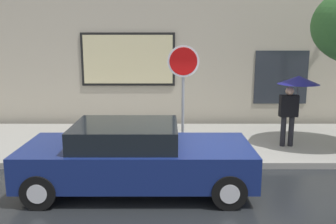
# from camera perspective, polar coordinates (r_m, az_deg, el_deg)

# --- Properties ---
(ground_plane) EXTENTS (60.00, 60.00, 0.00)m
(ground_plane) POSITION_cam_1_polar(r_m,az_deg,el_deg) (7.66, 5.85, -11.54)
(ground_plane) COLOR black
(sidewalk) EXTENTS (20.00, 4.00, 0.15)m
(sidewalk) POSITION_cam_1_polar(r_m,az_deg,el_deg) (10.45, 4.27, -4.76)
(sidewalk) COLOR gray
(sidewalk) RESTS_ON ground
(building_facade) EXTENTS (20.00, 0.67, 7.00)m
(building_facade) POSITION_cam_1_polar(r_m,az_deg,el_deg) (12.55, 3.65, 13.68)
(building_facade) COLOR #B2A893
(building_facade) RESTS_ON ground
(parked_car) EXTENTS (4.47, 1.94, 1.36)m
(parked_car) POSITION_cam_1_polar(r_m,az_deg,el_deg) (7.28, -4.92, -7.02)
(parked_car) COLOR navy
(parked_car) RESTS_ON ground
(fire_hydrant) EXTENTS (0.30, 0.44, 0.80)m
(fire_hydrant) POSITION_cam_1_polar(r_m,az_deg,el_deg) (9.39, -8.40, -3.77)
(fire_hydrant) COLOR white
(fire_hydrant) RESTS_ON sidewalk
(pedestrian_with_umbrella) EXTENTS (1.07, 1.07, 1.89)m
(pedestrian_with_umbrella) POSITION_cam_1_polar(r_m,az_deg,el_deg) (10.07, 19.63, 3.35)
(pedestrian_with_umbrella) COLOR black
(pedestrian_with_umbrella) RESTS_ON sidewalk
(stop_sign) EXTENTS (0.76, 0.10, 2.69)m
(stop_sign) POSITION_cam_1_polar(r_m,az_deg,el_deg) (8.74, 2.62, 5.29)
(stop_sign) COLOR gray
(stop_sign) RESTS_ON sidewalk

